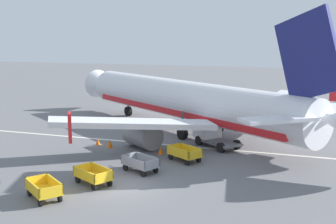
{
  "coord_description": "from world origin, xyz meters",
  "views": [
    {
      "loc": [
        10.91,
        -23.25,
        9.18
      ],
      "look_at": [
        -0.76,
        11.2,
        2.8
      ],
      "focal_mm": 46.0,
      "sensor_mm": 36.0,
      "label": 1
    }
  ],
  "objects_px": {
    "baggage_cart_fourth_in_row": "(184,153)",
    "service_truck_beside_carts": "(211,132)",
    "airplane": "(191,102)",
    "baggage_cart_second_in_row": "(93,175)",
    "traffic_cone_by_carts": "(110,143)",
    "traffic_cone_near_plane": "(161,150)",
    "baggage_cart_nearest": "(44,189)",
    "traffic_cone_mid_apron": "(98,142)",
    "baggage_cart_third_in_row": "(140,163)"
  },
  "relations": [
    {
      "from": "baggage_cart_fourth_in_row",
      "to": "service_truck_beside_carts",
      "type": "relative_size",
      "value": 0.73
    },
    {
      "from": "airplane",
      "to": "baggage_cart_second_in_row",
      "type": "relative_size",
      "value": 9.46
    },
    {
      "from": "airplane",
      "to": "service_truck_beside_carts",
      "type": "relative_size",
      "value": 7.12
    },
    {
      "from": "baggage_cart_fourth_in_row",
      "to": "service_truck_beside_carts",
      "type": "xyz_separation_m",
      "value": [
        0.73,
        5.44,
        0.5
      ]
    },
    {
      "from": "baggage_cart_fourth_in_row",
      "to": "traffic_cone_by_carts",
      "type": "height_order",
      "value": "baggage_cart_fourth_in_row"
    },
    {
      "from": "traffic_cone_near_plane",
      "to": "traffic_cone_by_carts",
      "type": "xyz_separation_m",
      "value": [
        -4.76,
        0.57,
        0.05
      ]
    },
    {
      "from": "baggage_cart_second_in_row",
      "to": "service_truck_beside_carts",
      "type": "height_order",
      "value": "service_truck_beside_carts"
    },
    {
      "from": "baggage_cart_second_in_row",
      "to": "service_truck_beside_carts",
      "type": "relative_size",
      "value": 0.75
    },
    {
      "from": "baggage_cart_nearest",
      "to": "traffic_cone_by_carts",
      "type": "height_order",
      "value": "baggage_cart_nearest"
    },
    {
      "from": "airplane",
      "to": "traffic_cone_mid_apron",
      "type": "xyz_separation_m",
      "value": [
        -6.35,
        -6.9,
        -2.77
      ]
    },
    {
      "from": "baggage_cart_second_in_row",
      "to": "baggage_cart_fourth_in_row",
      "type": "relative_size",
      "value": 1.02
    },
    {
      "from": "airplane",
      "to": "traffic_cone_near_plane",
      "type": "xyz_separation_m",
      "value": [
        -0.23,
        -7.95,
        -2.75
      ]
    },
    {
      "from": "service_truck_beside_carts",
      "to": "traffic_cone_near_plane",
      "type": "distance_m",
      "value": 5.23
    },
    {
      "from": "service_truck_beside_carts",
      "to": "baggage_cart_third_in_row",
      "type": "bearing_deg",
      "value": -107.92
    },
    {
      "from": "baggage_cart_nearest",
      "to": "traffic_cone_mid_apron",
      "type": "height_order",
      "value": "baggage_cart_nearest"
    },
    {
      "from": "service_truck_beside_carts",
      "to": "traffic_cone_near_plane",
      "type": "height_order",
      "value": "service_truck_beside_carts"
    },
    {
      "from": "baggage_cart_third_in_row",
      "to": "traffic_cone_near_plane",
      "type": "bearing_deg",
      "value": 92.17
    },
    {
      "from": "baggage_cart_fourth_in_row",
      "to": "traffic_cone_mid_apron",
      "type": "bearing_deg",
      "value": 164.65
    },
    {
      "from": "traffic_cone_mid_apron",
      "to": "traffic_cone_by_carts",
      "type": "bearing_deg",
      "value": -19.51
    },
    {
      "from": "airplane",
      "to": "baggage_cart_third_in_row",
      "type": "xyz_separation_m",
      "value": [
        -0.05,
        -12.66,
        -2.45
      ]
    },
    {
      "from": "baggage_cart_fourth_in_row",
      "to": "airplane",
      "type": "bearing_deg",
      "value": 102.77
    },
    {
      "from": "baggage_cart_fourth_in_row",
      "to": "traffic_cone_near_plane",
      "type": "height_order",
      "value": "baggage_cart_fourth_in_row"
    },
    {
      "from": "service_truck_beside_carts",
      "to": "baggage_cart_second_in_row",
      "type": "bearing_deg",
      "value": -110.97
    },
    {
      "from": "airplane",
      "to": "traffic_cone_by_carts",
      "type": "xyz_separation_m",
      "value": [
        -4.99,
        -7.38,
        -2.7
      ]
    },
    {
      "from": "airplane",
      "to": "service_truck_beside_carts",
      "type": "height_order",
      "value": "airplane"
    },
    {
      "from": "service_truck_beside_carts",
      "to": "traffic_cone_mid_apron",
      "type": "bearing_deg",
      "value": -161.23
    },
    {
      "from": "airplane",
      "to": "traffic_cone_mid_apron",
      "type": "bearing_deg",
      "value": -132.65
    },
    {
      "from": "baggage_cart_second_in_row",
      "to": "service_truck_beside_carts",
      "type": "distance_m",
      "value": 13.11
    },
    {
      "from": "baggage_cart_second_in_row",
      "to": "traffic_cone_near_plane",
      "type": "height_order",
      "value": "baggage_cart_second_in_row"
    },
    {
      "from": "baggage_cart_third_in_row",
      "to": "baggage_cart_fourth_in_row",
      "type": "bearing_deg",
      "value": 58.18
    },
    {
      "from": "airplane",
      "to": "baggage_cart_third_in_row",
      "type": "height_order",
      "value": "airplane"
    },
    {
      "from": "airplane",
      "to": "baggage_cart_third_in_row",
      "type": "relative_size",
      "value": 9.41
    },
    {
      "from": "service_truck_beside_carts",
      "to": "traffic_cone_mid_apron",
      "type": "xyz_separation_m",
      "value": [
        -9.17,
        -3.12,
        -0.82
      ]
    },
    {
      "from": "airplane",
      "to": "traffic_cone_near_plane",
      "type": "height_order",
      "value": "airplane"
    },
    {
      "from": "baggage_cart_nearest",
      "to": "traffic_cone_near_plane",
      "type": "distance_m",
      "value": 11.58
    },
    {
      "from": "baggage_cart_third_in_row",
      "to": "service_truck_beside_carts",
      "type": "height_order",
      "value": "service_truck_beside_carts"
    },
    {
      "from": "baggage_cart_nearest",
      "to": "traffic_cone_near_plane",
      "type": "xyz_separation_m",
      "value": [
        3.13,
        11.14,
        -0.3
      ]
    },
    {
      "from": "baggage_cart_fourth_in_row",
      "to": "traffic_cone_mid_apron",
      "type": "xyz_separation_m",
      "value": [
        -8.44,
        2.32,
        -0.32
      ]
    },
    {
      "from": "airplane",
      "to": "traffic_cone_near_plane",
      "type": "bearing_deg",
      "value": -91.66
    },
    {
      "from": "baggage_cart_nearest",
      "to": "traffic_cone_near_plane",
      "type": "height_order",
      "value": "baggage_cart_nearest"
    },
    {
      "from": "traffic_cone_near_plane",
      "to": "traffic_cone_by_carts",
      "type": "distance_m",
      "value": 4.8
    },
    {
      "from": "baggage_cart_second_in_row",
      "to": "traffic_cone_by_carts",
      "type": "distance_m",
      "value": 9.19
    },
    {
      "from": "baggage_cart_nearest",
      "to": "baggage_cart_second_in_row",
      "type": "bearing_deg",
      "value": 64.17
    },
    {
      "from": "baggage_cart_nearest",
      "to": "service_truck_beside_carts",
      "type": "relative_size",
      "value": 0.72
    },
    {
      "from": "airplane",
      "to": "baggage_cart_nearest",
      "type": "distance_m",
      "value": 19.54
    },
    {
      "from": "baggage_cart_second_in_row",
      "to": "traffic_cone_near_plane",
      "type": "distance_m",
      "value": 8.23
    },
    {
      "from": "baggage_cart_third_in_row",
      "to": "service_truck_beside_carts",
      "type": "bearing_deg",
      "value": 72.08
    },
    {
      "from": "traffic_cone_near_plane",
      "to": "traffic_cone_mid_apron",
      "type": "relative_size",
      "value": 1.08
    },
    {
      "from": "baggage_cart_nearest",
      "to": "baggage_cart_fourth_in_row",
      "type": "distance_m",
      "value": 11.28
    },
    {
      "from": "baggage_cart_third_in_row",
      "to": "traffic_cone_by_carts",
      "type": "distance_m",
      "value": 7.24
    }
  ]
}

